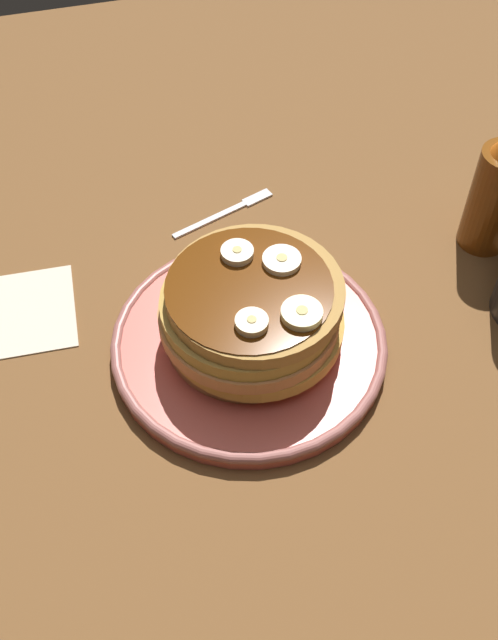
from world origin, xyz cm
name	(u,v)px	position (x,y,z in cm)	size (l,w,h in cm)	color
ground_plane	(249,358)	(0.00, 0.00, -1.50)	(140.00, 140.00, 3.00)	brown
plate	(249,343)	(0.00, 0.00, 1.00)	(26.42, 26.42, 1.85)	#CC594C
pancake_stack	(249,314)	(0.03, -0.01, 5.29)	(17.13, 17.54, 7.51)	#AD7944
banana_slice_0	(282,261)	(2.07, -3.63, 9.26)	(3.53, 3.53, 0.81)	#F4E4C3
banana_slice_1	(302,314)	(-4.38, -3.41, 9.33)	(3.58, 3.58, 0.96)	#F9F4B7
banana_slice_2	(252,323)	(-4.21, 0.93, 9.33)	(2.86, 2.86, 0.95)	beige
banana_slice_3	(242,252)	(4.01, -0.45, 9.31)	(3.01, 3.01, 0.91)	beige
napkin	(19,313)	(10.48, 21.06, 0.15)	(11.00, 11.00, 0.30)	beige
fork	(229,210)	(19.38, -3.01, 0.25)	(5.22, 12.59, 0.50)	silver
syrup_bottle	(496,193)	(7.65, -28.45, 6.77)	(5.34, 5.34, 14.98)	brown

